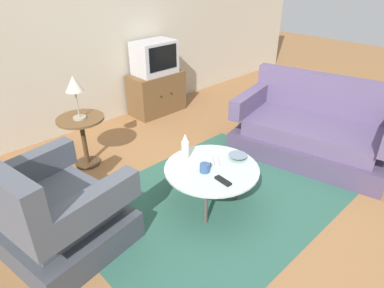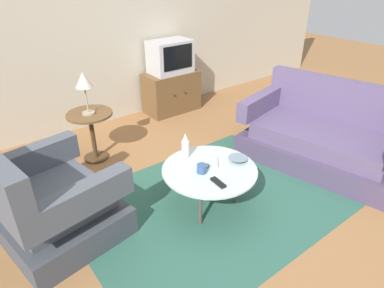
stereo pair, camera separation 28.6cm
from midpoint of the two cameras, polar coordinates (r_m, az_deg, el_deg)
The scene contains 15 objects.
ground_plane at distance 3.26m, azimuth 1.23°, elevation -9.75°, with size 16.00×16.00×0.00m, color olive.
back_wall at distance 4.62m, azimuth -21.24°, elevation 18.50°, with size 9.00×0.12×2.70m, color #BCB29E.
area_rug at distance 3.23m, azimuth 0.63°, elevation -10.15°, with size 2.36×1.83×0.00m, color #2D5B4C.
armchair at distance 2.90m, azimuth -25.23°, elevation -10.95°, with size 1.01×1.07×0.92m.
couch at distance 4.07m, azimuth 17.98°, elevation 1.92°, with size 1.27×1.85×0.88m.
coffee_table at distance 3.01m, azimuth 0.69°, elevation -4.62°, with size 0.85×0.85×0.40m.
side_table at distance 3.85m, azimuth -20.16°, elevation 2.01°, with size 0.50×0.50×0.57m.
tv_stand at distance 5.08m, azimuth -7.66°, elevation 8.56°, with size 0.80×0.45×0.60m.
television at distance 4.93m, azimuth -8.09°, elevation 14.32°, with size 0.59×0.39×0.46m.
table_lamp at distance 3.64m, azimuth -21.56°, elevation 9.08°, with size 0.18×0.18×0.46m.
vase at distance 3.10m, azimuth -3.81°, elevation -0.45°, with size 0.07×0.07×0.25m.
mug at distance 2.93m, azimuth -0.58°, elevation -4.12°, with size 0.13×0.09×0.08m.
bowl at distance 3.13m, azimuth 5.16°, elevation -2.24°, with size 0.18×0.18×0.04m.
tv_remote_dark at distance 2.82m, azimuth 2.39°, elevation -6.34°, with size 0.06×0.16×0.02m.
tv_remote_silver at distance 3.08m, azimuth 1.46°, elevation -2.95°, with size 0.13×0.15×0.02m.
Camera 1 is at (-1.92, -1.70, 2.03)m, focal length 31.43 mm.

